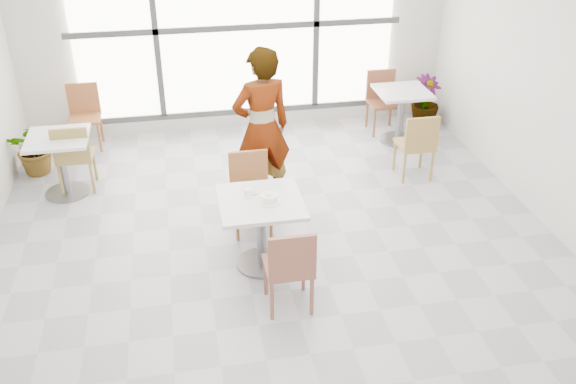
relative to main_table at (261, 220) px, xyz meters
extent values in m
plane|color=#9E9EA5|center=(0.20, -0.02, -0.52)|extent=(7.00, 7.00, 0.00)
plane|color=silver|center=(0.20, 3.48, 0.98)|extent=(6.00, 0.00, 6.00)
cube|color=white|center=(0.20, 3.42, 0.98)|extent=(4.40, 0.04, 2.40)
cube|color=#3F3F42|center=(0.20, 3.39, 0.98)|extent=(4.60, 0.05, 0.08)
cube|color=#3F3F42|center=(-0.90, 3.39, 0.98)|extent=(0.08, 0.05, 2.40)
cube|color=#3F3F42|center=(1.30, 3.39, 0.98)|extent=(0.08, 0.05, 2.40)
cube|color=#3F3F42|center=(0.20, 3.39, -0.24)|extent=(4.60, 0.05, 0.08)
cube|color=silver|center=(0.00, 0.00, 0.21)|extent=(0.80, 0.80, 0.04)
cylinder|color=slate|center=(0.00, 0.00, -0.17)|extent=(0.10, 0.10, 0.71)
cylinder|color=slate|center=(0.00, 0.00, -0.51)|extent=(0.52, 0.52, 0.03)
cube|color=#8F5340|center=(0.14, -0.66, -0.09)|extent=(0.42, 0.42, 0.04)
cube|color=#8F5340|center=(0.14, -0.85, 0.14)|extent=(0.42, 0.04, 0.42)
cylinder|color=#8F5340|center=(0.32, -0.48, -0.32)|extent=(0.04, 0.04, 0.41)
cylinder|color=#8F5340|center=(0.32, -0.84, -0.32)|extent=(0.04, 0.04, 0.41)
cylinder|color=#8F5340|center=(-0.04, -0.48, -0.32)|extent=(0.04, 0.04, 0.41)
cylinder|color=#8F5340|center=(-0.04, -0.84, -0.32)|extent=(0.04, 0.04, 0.41)
cube|color=#975D33|center=(-0.01, 0.65, -0.09)|extent=(0.42, 0.42, 0.04)
cube|color=#975D33|center=(-0.01, 0.84, 0.14)|extent=(0.42, 0.04, 0.42)
cylinder|color=#975D33|center=(-0.19, 0.47, -0.32)|extent=(0.04, 0.04, 0.41)
cylinder|color=#975D33|center=(-0.19, 0.83, -0.32)|extent=(0.04, 0.04, 0.41)
cylinder|color=#975D33|center=(0.17, 0.47, -0.32)|extent=(0.04, 0.04, 0.41)
cylinder|color=#975D33|center=(0.17, 0.83, -0.32)|extent=(0.04, 0.04, 0.41)
cylinder|color=white|center=(0.07, -0.05, 0.23)|extent=(0.21, 0.21, 0.01)
cylinder|color=white|center=(0.07, -0.05, 0.27)|extent=(0.16, 0.16, 0.07)
torus|color=white|center=(0.07, -0.05, 0.31)|extent=(0.16, 0.16, 0.01)
cylinder|color=beige|center=(0.07, -0.05, 0.27)|extent=(0.14, 0.14, 0.05)
cylinder|color=beige|center=(0.06, -0.08, 0.31)|extent=(0.03, 0.03, 0.02)
cylinder|color=beige|center=(0.08, -0.07, 0.30)|extent=(0.03, 0.03, 0.02)
cylinder|color=#F1E99B|center=(0.08, -0.06, 0.31)|extent=(0.03, 0.03, 0.02)
cylinder|color=#F4E99D|center=(0.04, -0.08, 0.30)|extent=(0.03, 0.03, 0.02)
cylinder|color=beige|center=(0.06, -0.05, 0.31)|extent=(0.03, 0.03, 0.02)
cylinder|color=beige|center=(0.08, -0.09, 0.30)|extent=(0.03, 0.03, 0.02)
cylinder|color=beige|center=(0.10, -0.05, 0.31)|extent=(0.03, 0.03, 0.02)
cylinder|color=#F6EE9E|center=(0.05, -0.04, 0.31)|extent=(0.03, 0.03, 0.01)
cylinder|color=beige|center=(0.06, -0.09, 0.31)|extent=(0.03, 0.03, 0.02)
cylinder|color=beige|center=(0.03, -0.04, 0.31)|extent=(0.03, 0.03, 0.02)
cylinder|color=beige|center=(0.06, -0.04, 0.31)|extent=(0.03, 0.03, 0.01)
cylinder|color=beige|center=(0.07, -0.04, 0.31)|extent=(0.03, 0.03, 0.02)
cylinder|color=white|center=(-0.10, 0.11, 0.23)|extent=(0.13, 0.13, 0.01)
cylinder|color=white|center=(-0.10, 0.11, 0.27)|extent=(0.08, 0.08, 0.06)
torus|color=white|center=(-0.06, 0.11, 0.27)|extent=(0.05, 0.01, 0.05)
cylinder|color=black|center=(-0.10, 0.11, 0.29)|extent=(0.07, 0.07, 0.00)
cube|color=silver|center=(-0.05, 0.09, 0.24)|extent=(0.09, 0.05, 0.00)
sphere|color=silver|center=(-0.02, 0.11, 0.24)|extent=(0.02, 0.02, 0.02)
imported|color=black|center=(0.20, 1.25, 0.41)|extent=(0.77, 0.60, 1.87)
cube|color=white|center=(-2.10, 1.87, 0.21)|extent=(0.70, 0.70, 0.04)
cylinder|color=slate|center=(-2.10, 1.87, -0.17)|extent=(0.10, 0.10, 0.71)
cylinder|color=slate|center=(-2.10, 1.87, -0.51)|extent=(0.52, 0.52, 0.03)
cube|color=silver|center=(2.34, 2.57, 0.21)|extent=(0.70, 0.70, 0.04)
cylinder|color=slate|center=(2.34, 2.57, -0.17)|extent=(0.10, 0.10, 0.71)
cylinder|color=slate|center=(2.34, 2.57, -0.51)|extent=(0.52, 0.52, 0.03)
cube|color=olive|center=(-1.96, 1.99, -0.09)|extent=(0.42, 0.42, 0.04)
cube|color=olive|center=(-1.96, 1.80, 0.14)|extent=(0.42, 0.04, 0.42)
cylinder|color=olive|center=(-1.78, 2.17, -0.32)|extent=(0.04, 0.04, 0.41)
cylinder|color=olive|center=(-1.78, 1.81, -0.32)|extent=(0.04, 0.04, 0.41)
cylinder|color=olive|center=(-2.14, 2.17, -0.32)|extent=(0.04, 0.04, 0.41)
cylinder|color=olive|center=(-2.14, 1.81, -0.32)|extent=(0.04, 0.04, 0.41)
cube|color=#A15C34|center=(-1.95, 3.15, -0.09)|extent=(0.42, 0.42, 0.04)
cube|color=#A15C34|center=(-1.95, 3.34, 0.14)|extent=(0.42, 0.04, 0.42)
cylinder|color=#A15C34|center=(-2.13, 2.97, -0.32)|extent=(0.04, 0.04, 0.41)
cylinder|color=#A15C34|center=(-2.13, 3.33, -0.32)|extent=(0.04, 0.04, 0.41)
cylinder|color=#A15C34|center=(-1.77, 2.97, -0.32)|extent=(0.04, 0.04, 0.41)
cylinder|color=#A15C34|center=(-1.77, 3.33, -0.32)|extent=(0.04, 0.04, 0.41)
cube|color=#A48042|center=(2.16, 1.54, -0.09)|extent=(0.42, 0.42, 0.04)
cube|color=#A48042|center=(2.16, 1.35, 0.14)|extent=(0.42, 0.04, 0.42)
cylinder|color=#A48042|center=(2.34, 1.72, -0.32)|extent=(0.04, 0.04, 0.41)
cylinder|color=#A48042|center=(2.34, 1.36, -0.32)|extent=(0.04, 0.04, 0.41)
cylinder|color=#A48042|center=(1.98, 1.72, -0.32)|extent=(0.04, 0.04, 0.41)
cylinder|color=#A48042|center=(1.98, 1.36, -0.32)|extent=(0.04, 0.04, 0.41)
cube|color=brown|center=(2.22, 2.93, -0.09)|extent=(0.42, 0.42, 0.04)
cube|color=brown|center=(2.22, 3.12, 0.14)|extent=(0.42, 0.04, 0.42)
cylinder|color=brown|center=(2.04, 2.75, -0.32)|extent=(0.04, 0.04, 0.41)
cylinder|color=brown|center=(2.04, 3.11, -0.32)|extent=(0.04, 0.04, 0.41)
cylinder|color=brown|center=(2.40, 2.75, -0.32)|extent=(0.04, 0.04, 0.41)
cylinder|color=brown|center=(2.40, 3.11, -0.32)|extent=(0.04, 0.04, 0.41)
imported|color=#468D44|center=(-2.50, 2.51, -0.17)|extent=(0.66, 0.57, 0.71)
imported|color=#508743|center=(2.90, 3.06, -0.15)|extent=(0.51, 0.51, 0.74)
camera|label=1|loc=(-0.70, -5.15, 3.27)|focal=39.34mm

